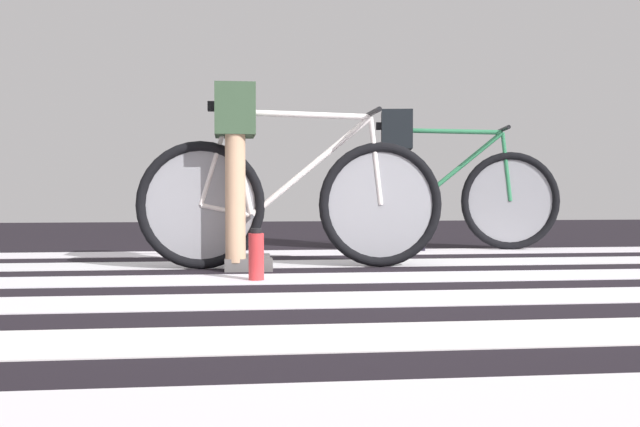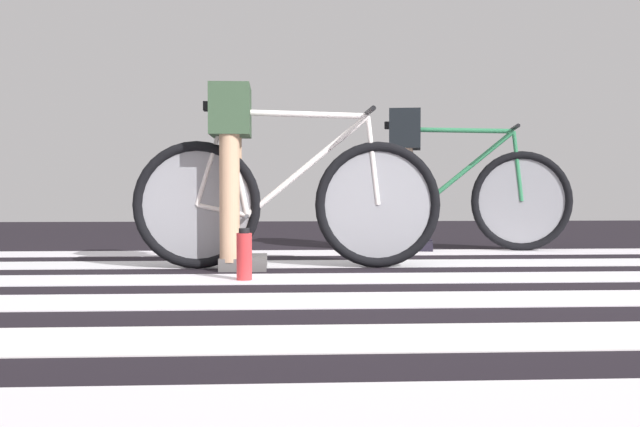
{
  "view_description": "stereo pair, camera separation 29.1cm",
  "coord_description": "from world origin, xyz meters",
  "px_view_note": "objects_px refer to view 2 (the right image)",
  "views": [
    {
      "loc": [
        -0.69,
        -3.48,
        0.48
      ],
      "look_at": [
        -0.12,
        1.25,
        0.32
      ],
      "focal_mm": 43.77,
      "sensor_mm": 36.0,
      "label": 1
    },
    {
      "loc": [
        -0.4,
        -3.48,
        0.48
      ],
      "look_at": [
        -0.12,
        1.25,
        0.32
      ],
      "focal_mm": 43.77,
      "sensor_mm": 36.0,
      "label": 2
    }
  ],
  "objects_px": {
    "bicycle_2_of_2": "(449,197)",
    "bicycle_1_of_2": "(287,200)",
    "cyclist_1_of_2": "(232,151)",
    "water_bottle": "(244,256)",
    "cyclist_2_of_2": "(406,160)"
  },
  "relations": [
    {
      "from": "bicycle_2_of_2",
      "to": "bicycle_1_of_2",
      "type": "bearing_deg",
      "value": -124.54
    },
    {
      "from": "cyclist_1_of_2",
      "to": "water_bottle",
      "type": "distance_m",
      "value": 0.8
    },
    {
      "from": "bicycle_2_of_2",
      "to": "water_bottle",
      "type": "relative_size",
      "value": 6.68
    },
    {
      "from": "cyclist_2_of_2",
      "to": "water_bottle",
      "type": "bearing_deg",
      "value": -110.65
    },
    {
      "from": "cyclist_1_of_2",
      "to": "bicycle_2_of_2",
      "type": "distance_m",
      "value": 1.93
    },
    {
      "from": "bicycle_1_of_2",
      "to": "cyclist_2_of_2",
      "type": "distance_m",
      "value": 1.55
    },
    {
      "from": "cyclist_2_of_2",
      "to": "water_bottle",
      "type": "height_order",
      "value": "cyclist_2_of_2"
    },
    {
      "from": "cyclist_1_of_2",
      "to": "cyclist_2_of_2",
      "type": "xyz_separation_m",
      "value": [
        1.19,
        1.24,
        -0.01
      ]
    },
    {
      "from": "bicycle_1_of_2",
      "to": "cyclist_1_of_2",
      "type": "distance_m",
      "value": 0.42
    },
    {
      "from": "cyclist_1_of_2",
      "to": "bicycle_1_of_2",
      "type": "bearing_deg",
      "value": 0.0
    },
    {
      "from": "cyclist_1_of_2",
      "to": "cyclist_2_of_2",
      "type": "relative_size",
      "value": 1.01
    },
    {
      "from": "bicycle_2_of_2",
      "to": "water_bottle",
      "type": "distance_m",
      "value": 2.27
    },
    {
      "from": "water_bottle",
      "to": "bicycle_1_of_2",
      "type": "bearing_deg",
      "value": 69.27
    },
    {
      "from": "bicycle_2_of_2",
      "to": "cyclist_2_of_2",
      "type": "xyz_separation_m",
      "value": [
        -0.31,
        0.06,
        0.27
      ]
    },
    {
      "from": "bicycle_1_of_2",
      "to": "cyclist_2_of_2",
      "type": "bearing_deg",
      "value": 54.6
    }
  ]
}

